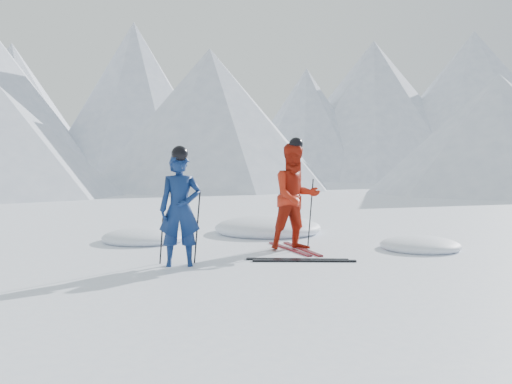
{
  "coord_description": "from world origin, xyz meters",
  "views": [
    {
      "loc": [
        -2.26,
        -9.21,
        1.61
      ],
      "look_at": [
        -1.92,
        0.5,
        1.1
      ],
      "focal_mm": 38.0,
      "sensor_mm": 36.0,
      "label": 1
    }
  ],
  "objects": [
    {
      "name": "ski_loose_a",
      "position": [
        -1.26,
        -0.29,
        0.01
      ],
      "size": [
        1.7,
        0.25,
        0.03
      ],
      "primitive_type": "cube",
      "rotation": [
        0.0,
        0.0,
        1.48
      ],
      "color": "black",
      "rests_on": "ground"
    },
    {
      "name": "pole_red_left",
      "position": [
        -1.47,
        1.07,
        0.66
      ],
      "size": [
        0.13,
        0.1,
        1.32
      ],
      "primitive_type": "cylinder",
      "rotation": [
        0.06,
        0.08,
        0.0
      ],
      "color": "black",
      "rests_on": "ground"
    },
    {
      "name": "snow_lumps",
      "position": [
        -1.75,
        2.64,
        0.0
      ],
      "size": [
        6.97,
        4.47,
        0.54
      ],
      "color": "white",
      "rests_on": "ground"
    },
    {
      "name": "ski_loose_b",
      "position": [
        -1.16,
        -0.44,
        0.01
      ],
      "size": [
        1.7,
        0.19,
        0.03
      ],
      "primitive_type": "cube",
      "rotation": [
        0.0,
        0.0,
        1.51
      ],
      "color": "black",
      "rests_on": "ground"
    },
    {
      "name": "pole_blue_right",
      "position": [
        -2.9,
        -0.46,
        0.59
      ],
      "size": [
        0.12,
        0.07,
        1.19
      ],
      "primitive_type": "cylinder",
      "rotation": [
        -0.04,
        0.08,
        0.0
      ],
      "color": "black",
      "rests_on": "ground"
    },
    {
      "name": "skier_blue",
      "position": [
        -3.15,
        -0.71,
        0.89
      ],
      "size": [
        0.68,
        0.48,
        1.78
      ],
      "primitive_type": "imported",
      "rotation": [
        0.0,
        0.0,
        0.09
      ],
      "color": "#0D2252",
      "rests_on": "ground"
    },
    {
      "name": "pole_red_right",
      "position": [
        -0.87,
        0.97,
        0.66
      ],
      "size": [
        0.13,
        0.09,
        1.32
      ],
      "primitive_type": "cylinder",
      "rotation": [
        -0.05,
        0.08,
        0.0
      ],
      "color": "black",
      "rests_on": "ground"
    },
    {
      "name": "ground",
      "position": [
        0.0,
        0.0,
        0.0
      ],
      "size": [
        160.0,
        160.0,
        0.0
      ],
      "primitive_type": "plane",
      "color": "white",
      "rests_on": "ground"
    },
    {
      "name": "mountain_range",
      "position": [
        5.71,
        35.31,
        6.72
      ],
      "size": [
        106.15,
        62.94,
        15.53
      ],
      "color": "#B2BCD1",
      "rests_on": "ground"
    },
    {
      "name": "skier_red",
      "position": [
        -1.17,
        0.82,
        0.99
      ],
      "size": [
        1.15,
        1.01,
        1.99
      ],
      "primitive_type": "imported",
      "rotation": [
        0.0,
        0.0,
        0.31
      ],
      "color": "#AC200D",
      "rests_on": "ground"
    },
    {
      "name": "ski_worn_right",
      "position": [
        -1.05,
        0.82,
        0.01
      ],
      "size": [
        0.55,
        1.66,
        0.03
      ],
      "primitive_type": "cube",
      "rotation": [
        0.0,
        0.0,
        0.28
      ],
      "color": "black",
      "rests_on": "ground"
    },
    {
      "name": "ski_worn_left",
      "position": [
        -1.29,
        0.82,
        0.01
      ],
      "size": [
        0.66,
        1.63,
        0.03
      ],
      "primitive_type": "cube",
      "rotation": [
        0.0,
        0.0,
        0.35
      ],
      "color": "black",
      "rests_on": "ground"
    },
    {
      "name": "pole_blue_left",
      "position": [
        -3.45,
        -0.56,
        0.59
      ],
      "size": [
        0.12,
        0.08,
        1.19
      ],
      "primitive_type": "cylinder",
      "rotation": [
        0.05,
        0.08,
        0.0
      ],
      "color": "black",
      "rests_on": "ground"
    }
  ]
}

